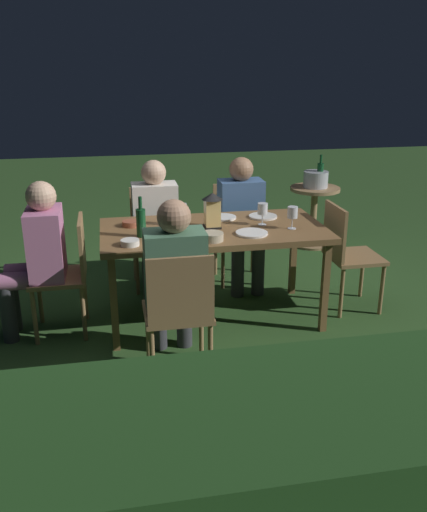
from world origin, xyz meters
name	(u,v)px	position (x,y,z in m)	size (l,w,h in m)	color
ground_plane	(214,318)	(0.00, 0.00, 0.00)	(16.00, 16.00, 0.00)	#2D5123
dining_table	(214,235)	(0.00, 0.00, 0.69)	(1.67, 0.87, 0.75)	brown
chair_head_far	(68,270)	(1.09, 0.00, 0.49)	(0.40, 0.42, 0.87)	#937047
person_in_pink	(38,252)	(1.28, 0.00, 0.64)	(0.48, 0.38, 1.15)	#C675A3
chair_side_right_b	(179,310)	(0.38, 0.83, 0.49)	(0.42, 0.40, 0.87)	#937047
person_in_green	(174,275)	(0.38, 0.63, 0.64)	(0.38, 0.47, 1.15)	#4C7A5B
chair_head_near	(347,252)	(-1.09, 0.00, 0.49)	(0.40, 0.42, 0.87)	#937047
chair_side_left_a	(237,227)	(-0.38, -0.83, 0.49)	(0.42, 0.40, 0.87)	#937047
person_in_blue	(242,217)	(-0.38, -0.63, 0.64)	(0.38, 0.47, 1.15)	#426699
chair_side_left_b	(155,232)	(0.38, -0.83, 0.49)	(0.42, 0.40, 0.87)	#937047
person_in_cream	(156,222)	(0.38, -0.63, 0.64)	(0.38, 0.47, 1.15)	white
lantern_centerpiece	(212,208)	(0.01, -0.01, 0.89)	(0.15, 0.15, 0.27)	black
green_bottle_on_table	(141,222)	(0.54, 0.11, 0.85)	(0.07, 0.07, 0.29)	#144723
wine_glass_a	(263,210)	(-0.38, -0.01, 0.86)	(0.08, 0.08, 0.17)	silver
wine_glass_b	(293,213)	(-0.57, 0.13, 0.86)	(0.08, 0.08, 0.17)	silver
wine_glass_c	(182,210)	(0.22, -0.12, 0.86)	(0.08, 0.08, 0.17)	silver
plate_a	(263,216)	(-0.44, -0.21, 0.75)	(0.23, 0.23, 0.01)	silver
plate_b	(252,233)	(-0.24, 0.20, 0.75)	(0.23, 0.23, 0.01)	white
plate_c	(175,236)	(0.31, 0.17, 0.75)	(0.24, 0.24, 0.01)	white
plate_d	(223,217)	(-0.12, -0.25, 0.75)	(0.21, 0.21, 0.01)	white
bowl_olives	(131,223)	(0.60, -0.17, 0.77)	(0.14, 0.14, 0.04)	#9E5138
bowl_bread	(212,236)	(0.07, 0.30, 0.78)	(0.16, 0.16, 0.06)	#BCAD8E
bowl_salad	(130,242)	(0.63, 0.30, 0.77)	(0.13, 0.13, 0.04)	silver
side_table	(314,207)	(-1.41, -1.58, 0.43)	(0.53, 0.53, 0.65)	#9E7A51
ice_bucket	(316,178)	(-1.41, -1.58, 0.75)	(0.26, 0.26, 0.34)	#B2B7BF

